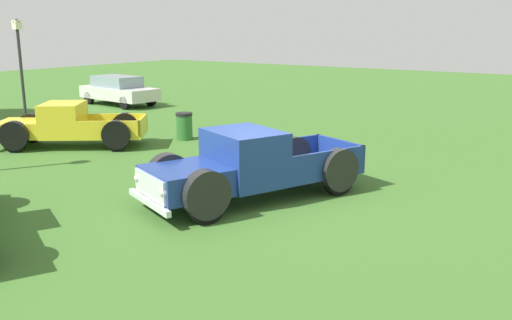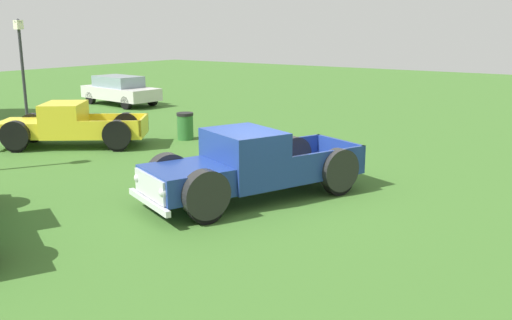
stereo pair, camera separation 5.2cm
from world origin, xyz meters
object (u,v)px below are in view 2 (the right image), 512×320
at_px(pickup_truck_foreground, 242,168).
at_px(pickup_truck_behind_left, 63,126).
at_px(trash_can, 185,126).
at_px(lamp_post_far, 23,69).
at_px(sedan_distant_b, 120,90).

relative_size(pickup_truck_foreground, pickup_truck_behind_left, 1.17).
bearing_deg(pickup_truck_foreground, trash_can, 51.94).
bearing_deg(pickup_truck_foreground, lamp_post_far, 75.82).
bearing_deg(sedan_distant_b, pickup_truck_foreground, -122.76).
xyz_separation_m(pickup_truck_behind_left, sedan_distant_b, (7.98, 6.20, 0.07)).
distance_m(pickup_truck_foreground, trash_can, 7.40).
bearing_deg(pickup_truck_behind_left, sedan_distant_b, 37.85).
distance_m(sedan_distant_b, trash_can, 9.92).
relative_size(sedan_distant_b, lamp_post_far, 1.07).
distance_m(pickup_truck_behind_left, sedan_distant_b, 10.10).
height_order(pickup_truck_foreground, lamp_post_far, lamp_post_far).
height_order(sedan_distant_b, trash_can, sedan_distant_b).
xyz_separation_m(pickup_truck_foreground, lamp_post_far, (3.41, 13.51, 1.43)).
distance_m(pickup_truck_foreground, sedan_distant_b, 17.25).
relative_size(pickup_truck_foreground, lamp_post_far, 1.34).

